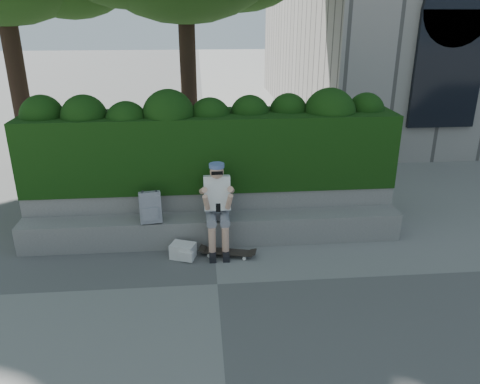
{
  "coord_description": "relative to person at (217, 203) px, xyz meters",
  "views": [
    {
      "loc": [
        -0.18,
        -5.49,
        3.5
      ],
      "look_at": [
        0.4,
        1.0,
        0.95
      ],
      "focal_mm": 35.0,
      "sensor_mm": 36.0,
      "label": 1
    }
  ],
  "objects": [
    {
      "name": "skateboard",
      "position": [
        0.13,
        -0.3,
        -0.68
      ],
      "size": [
        0.8,
        0.37,
        0.08
      ],
      "rotation": [
        0.0,
        0.0,
        -0.24
      ],
      "color": "black",
      "rests_on": "ground"
    },
    {
      "name": "backpack_plaid",
      "position": [
        -1.02,
        0.08,
        -0.06
      ],
      "size": [
        0.35,
        0.22,
        0.48
      ],
      "primitive_type": "cube",
      "rotation": [
        0.0,
        0.0,
        0.14
      ],
      "color": "#9E9DA2",
      "rests_on": "bench_ledge"
    },
    {
      "name": "planter_wall",
      "position": [
        -0.06,
        0.66,
        -0.38
      ],
      "size": [
        6.0,
        0.5,
        0.75
      ],
      "primitive_type": "cube",
      "color": "gray",
      "rests_on": "ground"
    },
    {
      "name": "ground",
      "position": [
        -0.06,
        -1.07,
        -0.75
      ],
      "size": [
        80.0,
        80.0,
        0.0
      ],
      "primitive_type": "plane",
      "color": "slate",
      "rests_on": "ground"
    },
    {
      "name": "hedge",
      "position": [
        -0.06,
        0.88,
        0.6
      ],
      "size": [
        6.0,
        1.0,
        1.2
      ],
      "primitive_type": "cube",
      "color": "black",
      "rests_on": "planter_wall"
    },
    {
      "name": "person",
      "position": [
        0.0,
        0.0,
        0.0
      ],
      "size": [
        0.4,
        0.76,
        1.38
      ],
      "color": "slate",
      "rests_on": "ground"
    },
    {
      "name": "backpack_ground",
      "position": [
        -0.54,
        -0.28,
        -0.64
      ],
      "size": [
        0.42,
        0.36,
        0.23
      ],
      "primitive_type": "cube",
      "rotation": [
        0.0,
        0.0,
        -0.37
      ],
      "color": "beige",
      "rests_on": "ground"
    },
    {
      "name": "bench_ledge",
      "position": [
        -0.06,
        0.18,
        -0.53
      ],
      "size": [
        6.0,
        0.45,
        0.45
      ],
      "primitive_type": "cube",
      "color": "gray",
      "rests_on": "ground"
    }
  ]
}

